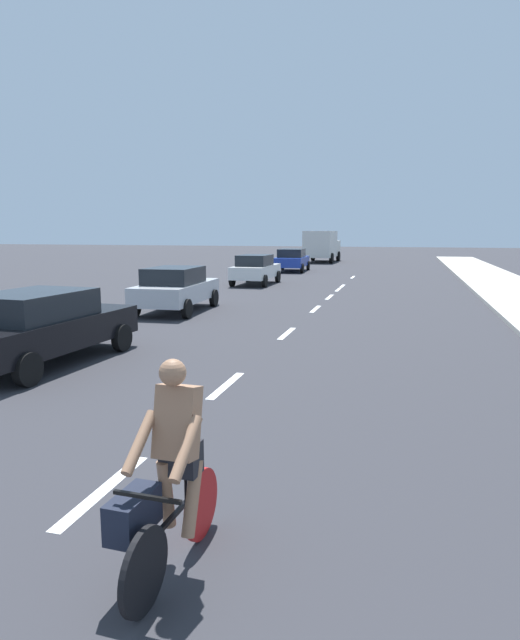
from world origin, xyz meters
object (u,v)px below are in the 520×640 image
(parked_car_black, at_px, (39,325))
(parked_car_blue, at_px, (292,259))
(parked_car_silver, at_px, (176,288))
(delivery_truck, at_px, (322,245))
(cyclist, at_px, (167,478))
(parked_car_white, at_px, (256,269))

(parked_car_black, xyz_separation_m, parked_car_blue, (-0.24, 27.62, -0.00))
(parked_car_silver, height_order, delivery_truck, delivery_truck)
(cyclist, bearing_deg, parked_car_blue, -77.52)
(parked_car_black, height_order, parked_car_white, same)
(cyclist, xyz_separation_m, delivery_truck, (-5.61, 45.45, 0.67))
(cyclist, xyz_separation_m, parked_car_blue, (-5.90, 33.55, 0.01))
(delivery_truck, bearing_deg, parked_car_white, -88.94)
(parked_car_silver, bearing_deg, parked_car_black, -90.22)
(parked_car_silver, height_order, parked_car_white, same)
(cyclist, bearing_deg, parked_car_silver, -64.06)
(cyclist, relative_size, parked_car_silver, 0.41)
(parked_car_blue, bearing_deg, cyclist, -82.44)
(parked_car_white, bearing_deg, parked_car_black, -88.80)
(parked_car_white, bearing_deg, parked_car_blue, 90.79)
(parked_car_white, xyz_separation_m, delivery_truck, (0.25, 21.58, 0.67))
(parked_car_black, height_order, parked_car_silver, same)
(parked_car_black, xyz_separation_m, parked_car_white, (-0.20, 17.95, -0.00))
(parked_car_silver, relative_size, parked_car_white, 1.07)
(parked_car_black, distance_m, delivery_truck, 39.53)
(cyclist, distance_m, parked_car_black, 8.20)
(parked_car_silver, xyz_separation_m, parked_car_white, (0.10, 10.12, -0.00))
(parked_car_white, distance_m, parked_car_blue, 9.68)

